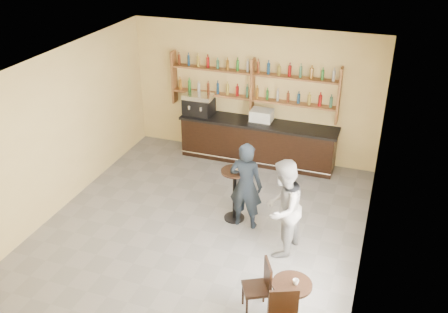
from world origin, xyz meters
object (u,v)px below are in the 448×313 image
(bar_counter, at_px, (258,142))
(man_main, at_px, (246,186))
(pastry_case, at_px, (262,116))
(cafe_table, at_px, (291,303))
(espresso_machine, at_px, (199,104))
(chair_west, at_px, (256,288))
(pedestal_table, at_px, (234,195))
(patron_second, at_px, (282,208))

(bar_counter, distance_m, man_main, 2.76)
(bar_counter, bearing_deg, pastry_case, 0.00)
(man_main, distance_m, cafe_table, 2.65)
(espresso_machine, relative_size, chair_west, 0.78)
(bar_counter, relative_size, pastry_case, 7.19)
(bar_counter, bearing_deg, chair_west, -74.38)
(man_main, height_order, cafe_table, man_main)
(bar_counter, height_order, man_main, man_main)
(bar_counter, height_order, espresso_machine, espresso_machine)
(pedestal_table, height_order, chair_west, pedestal_table)
(espresso_machine, bearing_deg, cafe_table, -48.91)
(bar_counter, bearing_deg, cafe_table, -68.72)
(pedestal_table, bearing_deg, chair_west, -64.31)
(pastry_case, bearing_deg, man_main, -81.09)
(chair_west, bearing_deg, pedestal_table, 178.17)
(espresso_machine, xyz_separation_m, cafe_table, (3.41, -4.88, -0.90))
(espresso_machine, distance_m, patron_second, 4.35)
(pastry_case, bearing_deg, cafe_table, -69.97)
(cafe_table, xyz_separation_m, patron_second, (-0.54, 1.63, 0.54))
(chair_west, bearing_deg, man_main, 173.64)
(pastry_case, bearing_deg, pedestal_table, -86.48)
(man_main, relative_size, patron_second, 0.97)
(man_main, bearing_deg, bar_counter, -78.06)
(espresso_machine, bearing_deg, pastry_case, 6.16)
(espresso_machine, bearing_deg, chair_west, -53.22)
(patron_second, bearing_deg, espresso_machine, -129.16)
(chair_west, height_order, patron_second, patron_second)
(cafe_table, distance_m, patron_second, 1.80)
(pastry_case, bearing_deg, patron_second, -68.95)
(bar_counter, xyz_separation_m, pedestal_table, (0.25, -2.55, 0.04))
(pedestal_table, xyz_separation_m, patron_second, (1.10, -0.70, 0.37))
(espresso_machine, xyz_separation_m, chair_west, (2.86, -4.83, -0.82))
(bar_counter, xyz_separation_m, patron_second, (1.36, -3.25, 0.41))
(espresso_machine, bearing_deg, man_main, -46.75)
(pastry_case, xyz_separation_m, patron_second, (1.28, -3.25, -0.26))
(bar_counter, relative_size, man_main, 2.13)
(bar_counter, height_order, chair_west, bar_counter)
(cafe_table, bearing_deg, pedestal_table, 125.25)
(bar_counter, height_order, patron_second, patron_second)
(chair_west, relative_size, patron_second, 0.50)
(pedestal_table, bearing_deg, espresso_machine, 124.64)
(pedestal_table, distance_m, man_main, 0.45)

